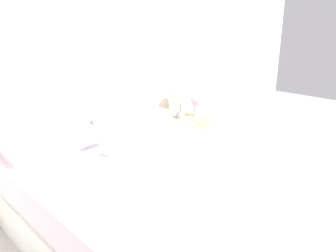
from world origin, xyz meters
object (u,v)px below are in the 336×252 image
(flower_vase, at_px, (196,101))
(bed, at_px, (148,192))
(table_lamp, at_px, (181,97))
(nightstand, at_px, (184,139))

(flower_vase, bearing_deg, bed, -152.93)
(table_lamp, xyz_separation_m, flower_vase, (0.22, -0.06, -0.08))
(nightstand, xyz_separation_m, flower_vase, (0.20, -0.02, 0.46))
(bed, bearing_deg, table_lamp, 33.10)
(nightstand, height_order, flower_vase, flower_vase)
(table_lamp, relative_size, flower_vase, 1.25)
(table_lamp, distance_m, flower_vase, 0.24)
(bed, bearing_deg, nightstand, 31.23)
(bed, relative_size, flower_vase, 7.36)
(bed, height_order, nightstand, bed)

